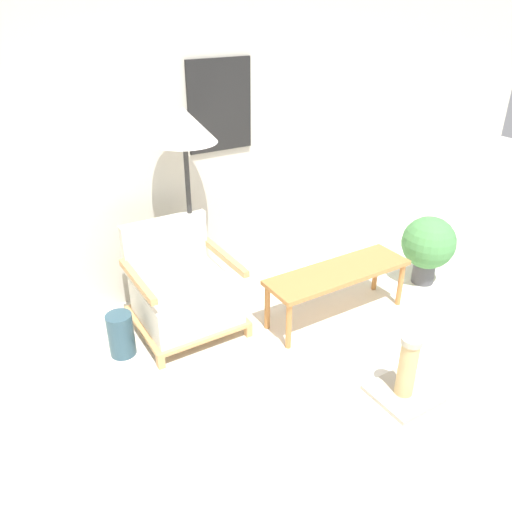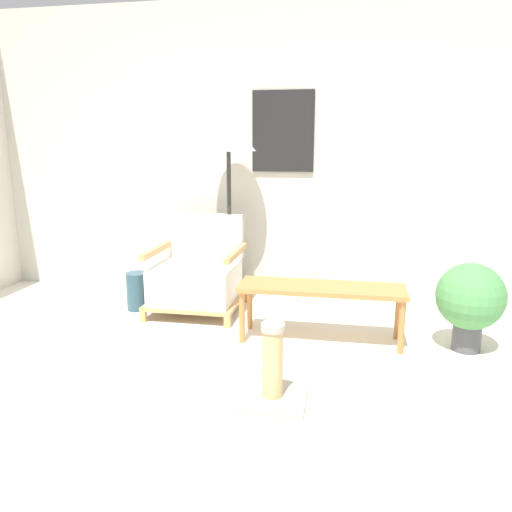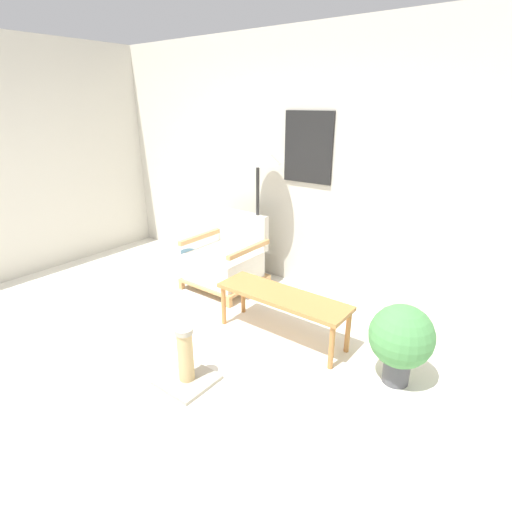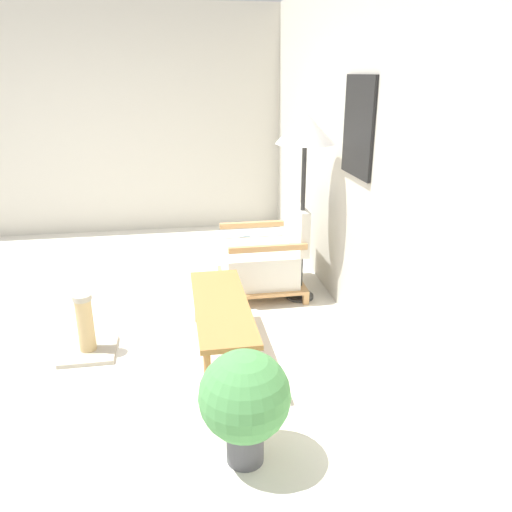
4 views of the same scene
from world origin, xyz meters
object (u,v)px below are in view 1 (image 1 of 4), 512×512
(armchair, at_px, (184,293))
(floor_lamp, at_px, (184,133))
(potted_plant, at_px, (428,245))
(scratching_post, at_px, (405,378))
(vase, at_px, (121,335))
(coffee_table, at_px, (338,276))

(armchair, relative_size, floor_lamp, 0.50)
(potted_plant, distance_m, scratching_post, 1.59)
(vase, bearing_deg, armchair, 8.12)
(floor_lamp, distance_m, coffee_table, 1.60)
(coffee_table, distance_m, scratching_post, 1.01)
(floor_lamp, xyz_separation_m, scratching_post, (0.67, -1.75, -1.29))
(floor_lamp, bearing_deg, coffee_table, -42.06)
(scratching_post, bearing_deg, vase, 135.85)
(armchair, bearing_deg, vase, -171.88)
(floor_lamp, relative_size, coffee_table, 1.34)
(coffee_table, relative_size, scratching_post, 2.61)
(floor_lamp, height_order, scratching_post, floor_lamp)
(armchair, bearing_deg, floor_lamp, 53.23)
(vase, xyz_separation_m, scratching_post, (1.42, -1.38, -0.01))
(floor_lamp, bearing_deg, vase, -153.76)
(floor_lamp, bearing_deg, potted_plant, -22.33)
(armchair, bearing_deg, potted_plant, -12.95)
(coffee_table, xyz_separation_m, scratching_post, (-0.21, -0.96, -0.22))
(vase, bearing_deg, coffee_table, -14.55)
(floor_lamp, relative_size, scratching_post, 3.50)
(vase, xyz_separation_m, potted_plant, (2.67, -0.42, 0.21))
(floor_lamp, relative_size, vase, 4.87)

